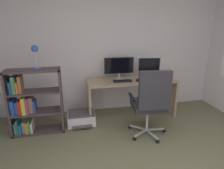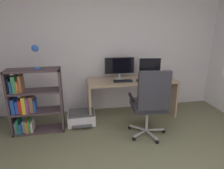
% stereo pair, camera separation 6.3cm
% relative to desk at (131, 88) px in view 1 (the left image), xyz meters
% --- Properties ---
extents(wall_back, '(4.48, 0.10, 2.51)m').
position_rel_desk_xyz_m(wall_back, '(-0.33, 0.43, 0.70)').
color(wall_back, silver).
rests_on(wall_back, ground).
extents(desk, '(1.68, 0.60, 0.73)m').
position_rel_desk_xyz_m(desk, '(0.00, 0.00, 0.00)').
color(desk, tan).
rests_on(desk, ground).
extents(monitor_main, '(0.57, 0.18, 0.40)m').
position_rel_desk_xyz_m(monitor_main, '(-0.21, 0.13, 0.42)').
color(monitor_main, '#B2B5B7').
rests_on(monitor_main, desk).
extents(monitor_secondary, '(0.45, 0.18, 0.38)m').
position_rel_desk_xyz_m(monitor_secondary, '(0.40, 0.13, 0.41)').
color(monitor_secondary, '#B2B5B7').
rests_on(monitor_secondary, desk).
extents(keyboard, '(0.35, 0.15, 0.02)m').
position_rel_desk_xyz_m(keyboard, '(-0.20, -0.11, 0.19)').
color(keyboard, black).
rests_on(keyboard, desk).
extents(computer_mouse, '(0.08, 0.11, 0.03)m').
position_rel_desk_xyz_m(computer_mouse, '(0.08, -0.13, 0.20)').
color(computer_mouse, black).
rests_on(computer_mouse, desk).
extents(office_chair, '(0.63, 0.63, 1.13)m').
position_rel_desk_xyz_m(office_chair, '(0.05, -0.84, 0.07)').
color(office_chair, '#B7BABC').
rests_on(office_chair, ground).
extents(bookshelf, '(0.83, 0.29, 1.08)m').
position_rel_desk_xyz_m(bookshelf, '(-1.79, -0.29, -0.04)').
color(bookshelf, '#46353B').
rests_on(bookshelf, ground).
extents(desk_lamp, '(0.11, 0.11, 0.37)m').
position_rel_desk_xyz_m(desk_lamp, '(-1.61, -0.29, 0.79)').
color(desk_lamp, blue).
rests_on(desk_lamp, bookshelf).
extents(printer, '(0.49, 0.49, 0.21)m').
position_rel_desk_xyz_m(printer, '(-0.98, -0.15, -0.45)').
color(printer, silver).
rests_on(printer, ground).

